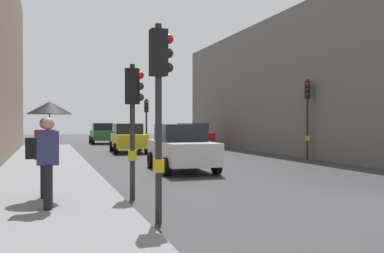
{
  "coord_description": "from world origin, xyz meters",
  "views": [
    {
      "loc": [
        -7.01,
        -7.63,
        1.84
      ],
      "look_at": [
        -1.36,
        8.99,
        1.66
      ],
      "focal_mm": 40.06,
      "sensor_mm": 36.0,
      "label": 1
    }
  ],
  "objects_px": {
    "traffic_light_near_right": "(133,106)",
    "car_green_estate": "(102,133)",
    "traffic_light_mid_street": "(307,104)",
    "car_red_sedan": "(191,136)",
    "pedestrian_with_grey_backpack": "(46,157)",
    "car_yellow_taxi": "(128,138)",
    "traffic_light_near_left": "(160,86)",
    "car_white_compact": "(181,148)",
    "traffic_light_far_median": "(146,114)",
    "pedestrian_with_umbrella": "(48,122)"
  },
  "relations": [
    {
      "from": "traffic_light_mid_street",
      "to": "car_red_sedan",
      "type": "distance_m",
      "value": 11.3
    },
    {
      "from": "traffic_light_mid_street",
      "to": "car_white_compact",
      "type": "relative_size",
      "value": 0.93
    },
    {
      "from": "pedestrian_with_umbrella",
      "to": "traffic_light_near_right",
      "type": "bearing_deg",
      "value": -2.22
    },
    {
      "from": "car_green_estate",
      "to": "pedestrian_with_grey_backpack",
      "type": "height_order",
      "value": "pedestrian_with_grey_backpack"
    },
    {
      "from": "traffic_light_mid_street",
      "to": "car_yellow_taxi",
      "type": "xyz_separation_m",
      "value": [
        -7.39,
        7.9,
        -1.84
      ]
    },
    {
      "from": "car_yellow_taxi",
      "to": "car_green_estate",
      "type": "xyz_separation_m",
      "value": [
        -0.19,
        11.4,
        0.0
      ]
    },
    {
      "from": "traffic_light_near_left",
      "to": "car_red_sedan",
      "type": "xyz_separation_m",
      "value": [
        7.86,
        21.42,
        -1.61
      ]
    },
    {
      "from": "traffic_light_near_right",
      "to": "car_yellow_taxi",
      "type": "xyz_separation_m",
      "value": [
        2.77,
        15.93,
        -1.33
      ]
    },
    {
      "from": "traffic_light_mid_street",
      "to": "car_yellow_taxi",
      "type": "height_order",
      "value": "traffic_light_mid_street"
    },
    {
      "from": "traffic_light_far_median",
      "to": "car_green_estate",
      "type": "bearing_deg",
      "value": 103.28
    },
    {
      "from": "traffic_light_mid_street",
      "to": "pedestrian_with_umbrella",
      "type": "relative_size",
      "value": 1.84
    },
    {
      "from": "car_red_sedan",
      "to": "car_white_compact",
      "type": "xyz_separation_m",
      "value": [
        -4.98,
        -13.51,
        0.0
      ]
    },
    {
      "from": "traffic_light_far_median",
      "to": "traffic_light_near_left",
      "type": "relative_size",
      "value": 0.96
    },
    {
      "from": "traffic_light_near_right",
      "to": "pedestrian_with_umbrella",
      "type": "relative_size",
      "value": 1.5
    },
    {
      "from": "traffic_light_far_median",
      "to": "car_red_sedan",
      "type": "relative_size",
      "value": 0.8
    },
    {
      "from": "car_red_sedan",
      "to": "car_yellow_taxi",
      "type": "height_order",
      "value": "same"
    },
    {
      "from": "traffic_light_mid_street",
      "to": "traffic_light_near_left",
      "type": "bearing_deg",
      "value": -134.03
    },
    {
      "from": "traffic_light_far_median",
      "to": "pedestrian_with_grey_backpack",
      "type": "height_order",
      "value": "traffic_light_far_median"
    },
    {
      "from": "car_white_compact",
      "to": "car_yellow_taxi",
      "type": "height_order",
      "value": "same"
    },
    {
      "from": "traffic_light_mid_street",
      "to": "traffic_light_far_median",
      "type": "bearing_deg",
      "value": 117.24
    },
    {
      "from": "traffic_light_near_right",
      "to": "pedestrian_with_umbrella",
      "type": "xyz_separation_m",
      "value": [
        -1.91,
        0.07,
        -0.37
      ]
    },
    {
      "from": "car_white_compact",
      "to": "car_green_estate",
      "type": "bearing_deg",
      "value": 90.78
    },
    {
      "from": "traffic_light_near_left",
      "to": "car_red_sedan",
      "type": "distance_m",
      "value": 22.87
    },
    {
      "from": "traffic_light_near_right",
      "to": "traffic_light_far_median",
      "type": "xyz_separation_m",
      "value": [
        4.57,
        18.91,
        0.18
      ]
    },
    {
      "from": "car_white_compact",
      "to": "pedestrian_with_grey_backpack",
      "type": "distance_m",
      "value": 8.28
    },
    {
      "from": "pedestrian_with_umbrella",
      "to": "traffic_light_mid_street",
      "type": "bearing_deg",
      "value": 33.42
    },
    {
      "from": "car_red_sedan",
      "to": "pedestrian_with_umbrella",
      "type": "height_order",
      "value": "pedestrian_with_umbrella"
    },
    {
      "from": "traffic_light_near_right",
      "to": "car_red_sedan",
      "type": "distance_m",
      "value": 20.55
    },
    {
      "from": "traffic_light_near_right",
      "to": "car_green_estate",
      "type": "xyz_separation_m",
      "value": [
        2.58,
        27.33,
        -1.33
      ]
    },
    {
      "from": "car_white_compact",
      "to": "pedestrian_with_umbrella",
      "type": "bearing_deg",
      "value": -131.78
    },
    {
      "from": "traffic_light_mid_street",
      "to": "car_white_compact",
      "type": "distance_m",
      "value": 7.96
    },
    {
      "from": "traffic_light_far_median",
      "to": "car_white_compact",
      "type": "distance_m",
      "value": 13.67
    },
    {
      "from": "car_yellow_taxi",
      "to": "car_red_sedan",
      "type": "bearing_deg",
      "value": 30.61
    },
    {
      "from": "car_red_sedan",
      "to": "car_yellow_taxi",
      "type": "relative_size",
      "value": 1.01
    },
    {
      "from": "traffic_light_mid_street",
      "to": "car_red_sedan",
      "type": "height_order",
      "value": "traffic_light_mid_street"
    },
    {
      "from": "traffic_light_mid_street",
      "to": "traffic_light_near_right",
      "type": "bearing_deg",
      "value": -141.67
    },
    {
      "from": "car_white_compact",
      "to": "traffic_light_near_right",
      "type": "bearing_deg",
      "value": -117.94
    },
    {
      "from": "pedestrian_with_grey_backpack",
      "to": "car_red_sedan",
      "type": "bearing_deg",
      "value": 64.1
    },
    {
      "from": "traffic_light_near_left",
      "to": "traffic_light_mid_street",
      "type": "distance_m",
      "value": 14.63
    },
    {
      "from": "car_white_compact",
      "to": "car_yellow_taxi",
      "type": "xyz_separation_m",
      "value": [
        -0.11,
        10.5,
        0.0
      ]
    },
    {
      "from": "traffic_light_near_left",
      "to": "traffic_light_near_right",
      "type": "bearing_deg",
      "value": 90.03
    },
    {
      "from": "car_white_compact",
      "to": "pedestrian_with_grey_backpack",
      "type": "relative_size",
      "value": 2.41
    },
    {
      "from": "car_green_estate",
      "to": "pedestrian_with_grey_backpack",
      "type": "distance_m",
      "value": 28.97
    },
    {
      "from": "traffic_light_near_left",
      "to": "car_white_compact",
      "type": "height_order",
      "value": "traffic_light_near_left"
    },
    {
      "from": "traffic_light_mid_street",
      "to": "car_green_estate",
      "type": "distance_m",
      "value": 20.81
    },
    {
      "from": "pedestrian_with_umbrella",
      "to": "car_green_estate",
      "type": "bearing_deg",
      "value": 80.65
    },
    {
      "from": "traffic_light_near_right",
      "to": "car_yellow_taxi",
      "type": "distance_m",
      "value": 16.23
    },
    {
      "from": "car_white_compact",
      "to": "pedestrian_with_umbrella",
      "type": "relative_size",
      "value": 1.99
    },
    {
      "from": "car_red_sedan",
      "to": "pedestrian_with_grey_backpack",
      "type": "relative_size",
      "value": 2.44
    },
    {
      "from": "car_yellow_taxi",
      "to": "pedestrian_with_umbrella",
      "type": "xyz_separation_m",
      "value": [
        -4.68,
        -15.86,
        0.96
      ]
    }
  ]
}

